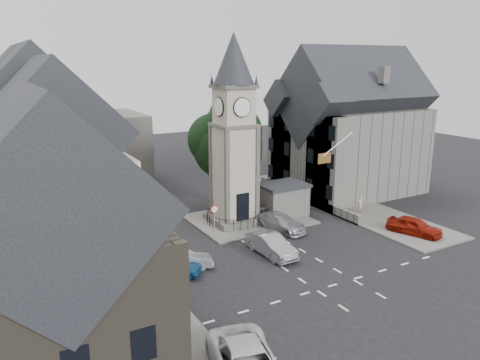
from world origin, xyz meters
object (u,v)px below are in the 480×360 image
car_west_blue (172,265)px  car_east_red (414,226)px  pedestrian (360,205)px  clock_tower (234,132)px  stone_shelter (283,200)px

car_west_blue → car_east_red: car_east_red is taller
car_east_red → pedestrian: bearing=70.1°
clock_tower → stone_shelter: size_ratio=3.78×
car_west_blue → clock_tower: bearing=-12.1°
car_east_red → pedestrian: size_ratio=2.57×
clock_tower → car_east_red: bearing=-40.6°
clock_tower → car_west_blue: (-8.61, -6.95, -7.43)m
stone_shelter → pedestrian: (6.70, -3.03, -0.69)m
clock_tower → car_east_red: size_ratio=3.68×
clock_tower → stone_shelter: clock_tower is taller
car_west_blue → pedestrian: (20.11, 3.43, 0.17)m
car_west_blue → car_east_red: size_ratio=0.92×
pedestrian → car_west_blue: bearing=7.8°
pedestrian → car_east_red: bearing=88.2°
stone_shelter → car_west_blue: size_ratio=1.06×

